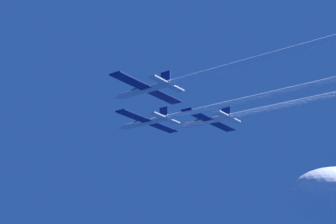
% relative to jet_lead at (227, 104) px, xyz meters
% --- Properties ---
extents(jet_lead, '(20.94, 73.70, 3.47)m').
position_rel_jet_lead_xyz_m(jet_lead, '(0.00, 0.00, 0.00)').
color(jet_lead, silver).
extents(jet_left_wing, '(20.94, 72.17, 3.47)m').
position_rel_jet_lead_xyz_m(jet_left_wing, '(-13.59, -9.82, 1.70)').
color(jet_left_wing, silver).
extents(jet_right_wing, '(20.94, 77.67, 3.47)m').
position_rel_jet_lead_xyz_m(jet_right_wing, '(9.68, -13.11, 0.71)').
color(jet_right_wing, silver).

